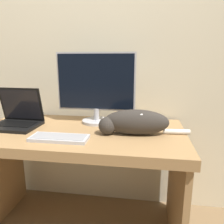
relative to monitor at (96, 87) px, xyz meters
name	(u,v)px	position (x,y,z in m)	size (l,w,h in m)	color
wall_back	(92,47)	(-0.07, 0.22, 0.28)	(6.40, 0.06, 2.60)	beige
desk	(80,153)	(-0.07, -0.19, -0.43)	(1.37, 0.71, 0.75)	#A37A4C
monitor	(96,87)	(0.00, 0.00, 0.00)	(0.56, 0.21, 0.50)	#B2B2B7
laptop	(17,119)	(-0.53, -0.17, -0.21)	(0.32, 0.26, 0.26)	black
external_keyboard	(59,138)	(-0.14, -0.38, -0.25)	(0.34, 0.13, 0.02)	#BCBCC1
cat	(134,122)	(0.28, -0.22, -0.18)	(0.56, 0.16, 0.16)	#332D28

